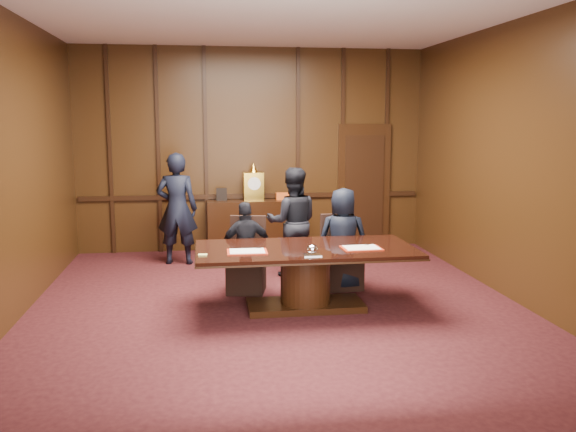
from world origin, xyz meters
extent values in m
plane|color=black|center=(0.00, 0.00, 0.00)|extent=(7.00, 7.00, 0.00)
plane|color=silver|center=(0.00, 0.00, 3.50)|extent=(7.00, 7.00, 0.00)
cube|color=black|center=(0.00, 3.50, 1.75)|extent=(6.00, 0.04, 3.50)
cube|color=black|center=(0.00, -3.50, 1.75)|extent=(6.00, 0.04, 3.50)
cube|color=black|center=(-3.00, 0.00, 1.75)|extent=(0.04, 7.00, 3.50)
cube|color=black|center=(3.00, 0.00, 1.75)|extent=(0.04, 7.00, 3.50)
cube|color=black|center=(0.00, 3.47, 0.95)|extent=(5.90, 0.05, 0.08)
cube|color=black|center=(2.00, 3.46, 1.10)|extent=(0.95, 0.06, 2.20)
sphere|color=gold|center=(1.63, 3.39, 1.05)|extent=(0.08, 0.08, 0.08)
cube|color=black|center=(0.00, 3.26, 0.45)|extent=(1.60, 0.45, 0.90)
cube|color=black|center=(-0.70, 3.26, 0.03)|extent=(0.12, 0.40, 0.06)
cube|color=black|center=(0.70, 3.26, 0.03)|extent=(0.12, 0.40, 0.06)
cube|color=gold|center=(0.00, 3.26, 1.14)|extent=(0.34, 0.18, 0.48)
cylinder|color=white|center=(0.00, 3.16, 1.20)|extent=(0.22, 0.03, 0.22)
cone|color=gold|center=(0.00, 3.26, 1.46)|extent=(0.14, 0.14, 0.16)
cube|color=black|center=(-0.55, 3.28, 1.01)|extent=(0.18, 0.04, 0.22)
cube|color=#EA5A1B|center=(0.50, 3.28, 0.96)|extent=(0.22, 0.12, 0.12)
cube|color=black|center=(0.33, -0.08, 0.04)|extent=(1.40, 0.60, 0.08)
cylinder|color=black|center=(0.33, -0.08, 0.39)|extent=(0.60, 0.60, 0.62)
cube|color=black|center=(0.33, -0.08, 0.71)|extent=(2.62, 1.32, 0.02)
cube|color=black|center=(0.33, -0.08, 0.73)|extent=(2.60, 1.30, 0.06)
cube|color=#AC260F|center=(-0.38, -0.26, 0.77)|extent=(0.47, 0.34, 0.01)
cube|color=white|center=(-0.38, -0.26, 0.78)|extent=(0.41, 0.29, 0.01)
cube|color=#AC260F|center=(0.97, -0.25, 0.77)|extent=(0.47, 0.35, 0.01)
cube|color=white|center=(0.97, -0.25, 0.78)|extent=(0.41, 0.30, 0.01)
cube|color=white|center=(0.33, -0.53, 0.77)|extent=(0.20, 0.14, 0.01)
ellipsoid|color=white|center=(0.33, -0.53, 0.82)|extent=(0.13, 0.13, 0.10)
cube|color=#ECE773|center=(-0.89, -0.36, 0.77)|extent=(0.10, 0.07, 0.01)
cube|color=black|center=(-0.32, 0.77, 0.23)|extent=(0.57, 0.57, 0.46)
cube|color=black|center=(-0.28, 0.97, 0.72)|extent=(0.48, 0.16, 0.55)
cylinder|color=black|center=(-0.52, 0.57, 0.12)|extent=(0.04, 0.04, 0.23)
cylinder|color=black|center=(-0.12, 0.97, 0.12)|extent=(0.04, 0.04, 0.23)
cube|color=black|center=(0.98, 0.77, 0.23)|extent=(0.53, 0.53, 0.46)
cube|color=black|center=(0.96, 0.98, 0.72)|extent=(0.48, 0.11, 0.55)
cylinder|color=black|center=(0.78, 0.57, 0.12)|extent=(0.04, 0.04, 0.23)
cylinder|color=black|center=(1.18, 0.97, 0.12)|extent=(0.04, 0.04, 0.23)
imported|color=black|center=(-0.32, 0.72, 0.61)|extent=(0.74, 0.37, 1.22)
imported|color=black|center=(0.98, 0.72, 0.69)|extent=(0.74, 0.56, 1.38)
imported|color=black|center=(-1.28, 2.53, 0.88)|extent=(0.70, 0.52, 1.77)
imported|color=black|center=(0.41, 1.52, 0.80)|extent=(0.83, 0.68, 1.59)
camera|label=1|loc=(-0.89, -7.12, 2.27)|focal=38.00mm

